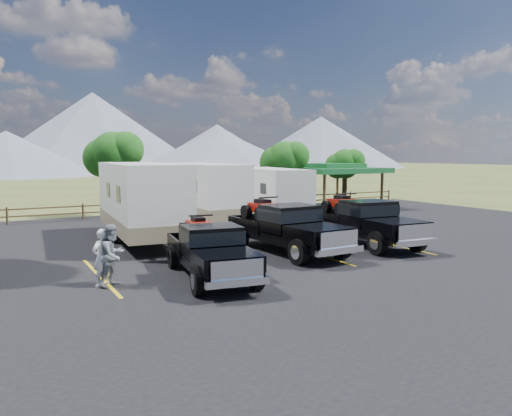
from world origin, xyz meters
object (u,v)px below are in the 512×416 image
trailer_right (270,194)px  person_b (113,255)px  rig_right (364,221)px  trailer_left (141,201)px  person_a (102,257)px  pavilion (332,169)px  rig_center (286,227)px  rig_left (210,249)px  trailer_center (202,192)px

trailer_right → person_b: bearing=-129.8°
rig_right → trailer_left: size_ratio=0.65×
rig_right → person_a: rig_right is taller
trailer_left → person_b: size_ratio=5.46×
pavilion → trailer_left: (-16.06, -7.49, -0.94)m
pavilion → trailer_right: pavilion is taller
trailer_left → rig_center: bearing=-44.4°
person_b → rig_center: bearing=-23.7°
pavilion → trailer_left: size_ratio=0.62×
trailer_left → person_b: (-2.81, -6.83, -0.89)m
rig_center → trailer_right: 9.13m
rig_left → person_b: size_ratio=3.15×
rig_center → trailer_right: size_ratio=0.73×
rig_center → trailer_right: (4.09, 8.14, 0.58)m
person_b → pavilion: bearing=-1.1°
rig_left → person_a: rig_left is taller
rig_left → person_a: (-3.18, 0.56, -0.05)m
trailer_left → trailer_center: 6.20m
pavilion → person_b: bearing=-142.8°
rig_center → pavilion: bearing=43.8°
rig_right → trailer_right: 8.32m
trailer_left → trailer_center: bearing=46.6°
pavilion → person_a: pavilion is taller
rig_center → person_a: rig_center is taller
pavilion → rig_right: bearing=-122.1°
trailer_center → trailer_left: bearing=-137.0°
pavilion → trailer_center: size_ratio=0.65×
person_a → pavilion: bearing=-169.9°
rig_right → rig_left: bearing=-160.6°
trailer_center → person_b: trailer_center is taller
person_b → trailer_left: bearing=29.4°
rig_left → person_b: bearing=-179.7°
rig_left → trailer_left: (-0.08, 7.25, 0.91)m
rig_left → pavilion: bearing=51.3°
trailer_center → person_a: bearing=-124.4°
rig_right → person_a: bearing=-167.5°
trailer_left → person_b: trailer_left is taller
person_b → rig_right: bearing=-29.4°
rig_right → trailer_center: (-3.56, 9.27, 0.72)m
person_a → person_b: (0.29, -0.14, 0.07)m
trailer_center → person_b: bearing=-123.1°
rig_right → trailer_right: (0.24, 8.29, 0.57)m
rig_left → trailer_left: trailer_left is taller
rig_center → rig_right: 3.86m
trailer_center → person_a: (-7.71, -10.83, -0.89)m
pavilion → rig_right: 14.98m
trailer_center → trailer_right: (3.79, -0.98, -0.15)m
rig_right → pavilion: bearing=62.6°
trailer_center → trailer_right: size_ratio=1.09×
pavilion → rig_right: (-7.90, -12.61, -1.73)m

